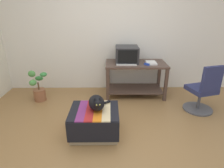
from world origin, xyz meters
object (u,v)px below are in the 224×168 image
object	(u,v)px
desk	(135,73)
stapler	(147,64)
tv_monitor	(127,55)
office_chair	(203,92)
cat	(97,103)
potted_plant	(39,89)
ottoman_with_blanket	(95,122)
keyboard	(126,64)
book	(151,63)

from	to	relation	value
desk	stapler	size ratio (longest dim) A/B	11.28
tv_monitor	office_chair	distance (m)	1.59
tv_monitor	cat	size ratio (longest dim) A/B	1.18
potted_plant	stapler	xyz separation A→B (m)	(2.16, 0.08, 0.49)
cat	tv_monitor	bearing A→B (deg)	58.06
desk	potted_plant	distance (m)	2.00
tv_monitor	desk	bearing A→B (deg)	-18.11
tv_monitor	ottoman_with_blanket	xyz separation A→B (m)	(-0.58, -1.43, -0.67)
desk	cat	xyz separation A→B (m)	(-0.72, -1.34, 0.01)
desk	office_chair	size ratio (longest dim) A/B	1.39
tv_monitor	keyboard	world-z (taller)	tv_monitor
desk	office_chair	bearing A→B (deg)	-32.40
desk	potted_plant	bearing A→B (deg)	-171.78
desk	cat	bearing A→B (deg)	-117.50
desk	book	distance (m)	0.39
keyboard	potted_plant	world-z (taller)	keyboard
ottoman_with_blanket	keyboard	bearing A→B (deg)	65.53
office_chair	keyboard	bearing A→B (deg)	-40.06
potted_plant	office_chair	bearing A→B (deg)	-8.77
cat	ottoman_with_blanket	bearing A→B (deg)	-154.88
keyboard	ottoman_with_blanket	distance (m)	1.44
cat	office_chair	size ratio (longest dim) A/B	0.46
tv_monitor	cat	bearing A→B (deg)	-110.09
book	cat	xyz separation A→B (m)	(-1.02, -1.28, -0.23)
keyboard	potted_plant	size ratio (longest dim) A/B	0.63
tv_monitor	potted_plant	bearing A→B (deg)	-169.02
office_chair	book	bearing A→B (deg)	-55.99
desk	potted_plant	xyz separation A→B (m)	(-1.96, -0.25, -0.24)
desk	stapler	xyz separation A→B (m)	(0.19, -0.17, 0.25)
desk	tv_monitor	xyz separation A→B (m)	(-0.19, 0.06, 0.39)
keyboard	book	bearing A→B (deg)	12.62
desk	book	world-z (taller)	book
cat	office_chair	world-z (taller)	office_chair
ottoman_with_blanket	potted_plant	world-z (taller)	potted_plant
book	ottoman_with_blanket	bearing A→B (deg)	-128.83
ottoman_with_blanket	office_chair	world-z (taller)	office_chair
office_chair	stapler	distance (m)	1.13
desk	keyboard	xyz separation A→B (m)	(-0.21, -0.15, 0.24)
potted_plant	office_chair	world-z (taller)	office_chair
desk	ottoman_with_blanket	xyz separation A→B (m)	(-0.76, -1.37, -0.29)
keyboard	ottoman_with_blanket	world-z (taller)	keyboard
tv_monitor	keyboard	xyz separation A→B (m)	(-0.02, -0.21, -0.15)
desk	book	size ratio (longest dim) A/B	4.48
keyboard	stapler	distance (m)	0.40
book	stapler	bearing A→B (deg)	-132.51
keyboard	tv_monitor	bearing A→B (deg)	86.79
keyboard	book	size ratio (longest dim) A/B	1.44
keyboard	ottoman_with_blanket	size ratio (longest dim) A/B	0.57
tv_monitor	office_chair	xyz separation A→B (m)	(1.30, -0.79, -0.49)
cat	book	bearing A→B (deg)	40.46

